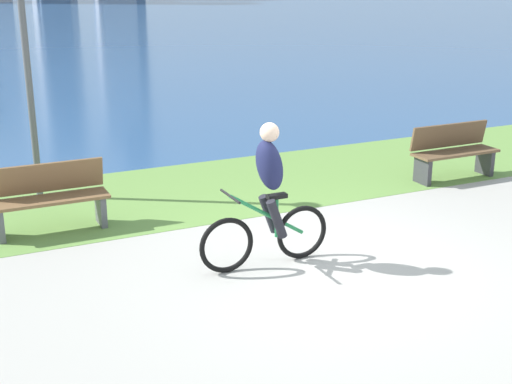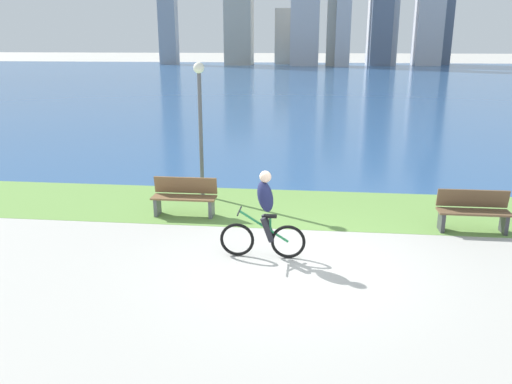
% 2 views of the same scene
% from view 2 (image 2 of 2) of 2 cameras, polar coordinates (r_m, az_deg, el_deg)
% --- Properties ---
extents(ground_plane, '(300.00, 300.00, 0.00)m').
position_cam_2_polar(ground_plane, '(9.61, 4.49, -8.18)').
color(ground_plane, '#B2AFA8').
extents(grass_strip_bayside, '(120.00, 3.06, 0.01)m').
position_cam_2_polar(grass_strip_bayside, '(12.81, 5.06, -1.75)').
color(grass_strip_bayside, '#6B9947').
rests_on(grass_strip_bayside, ground).
extents(bay_water_surface, '(300.00, 80.71, 0.00)m').
position_cam_2_polar(bay_water_surface, '(54.20, 6.30, 12.19)').
color(bay_water_surface, '#2D568C').
rests_on(bay_water_surface, ground).
extents(cyclist_lead, '(1.64, 0.52, 1.70)m').
position_cam_2_polar(cyclist_lead, '(9.67, 0.93, -2.59)').
color(cyclist_lead, black).
rests_on(cyclist_lead, ground).
extents(bench_near_path, '(1.50, 0.47, 0.90)m').
position_cam_2_polar(bench_near_path, '(12.07, 22.83, -1.96)').
color(bench_near_path, brown).
rests_on(bench_near_path, ground).
extents(bench_far_along_path, '(1.50, 0.47, 0.90)m').
position_cam_2_polar(bench_far_along_path, '(12.24, -7.89, -0.53)').
color(bench_far_along_path, brown).
rests_on(bench_far_along_path, ground).
extents(lamppost_tall, '(0.28, 0.28, 3.46)m').
position_cam_2_polar(lamppost_tall, '(13.32, -6.19, 9.09)').
color(lamppost_tall, '#595960').
rests_on(lamppost_tall, ground).
extents(city_skyline_far_shore, '(46.73, 11.57, 25.30)m').
position_cam_2_polar(city_skyline_far_shore, '(86.42, 10.23, 19.96)').
color(city_skyline_far_shore, '#8C939E').
rests_on(city_skyline_far_shore, ground).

